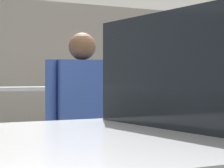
% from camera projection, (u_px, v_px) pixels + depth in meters
% --- Properties ---
extents(parking_meter, '(0.16, 0.17, 1.33)m').
position_uv_depth(parking_meter, '(147.00, 115.00, 4.22)').
color(parking_meter, slate).
rests_on(parking_meter, sidewalk_curb).
extents(pedestrian_at_meter, '(0.63, 0.40, 1.62)m').
position_uv_depth(pedestrian_at_meter, '(82.00, 122.00, 3.91)').
color(pedestrian_at_meter, brown).
rests_on(pedestrian_at_meter, sidewalk_curb).
extents(background_railing, '(24.06, 0.06, 1.16)m').
position_uv_depth(background_railing, '(48.00, 113.00, 6.32)').
color(background_railing, gray).
rests_on(background_railing, sidewalk_curb).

